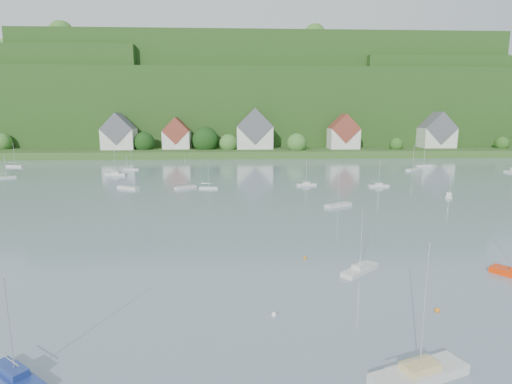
# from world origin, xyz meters

# --- Properties ---
(far_shore_strip) EXTENTS (600.00, 60.00, 3.00)m
(far_shore_strip) POSITION_xyz_m (0.00, 200.00, 1.50)
(far_shore_strip) COLOR #34551F
(far_shore_strip) RESTS_ON ground
(forested_ridge) EXTENTS (620.00, 181.22, 69.89)m
(forested_ridge) POSITION_xyz_m (0.39, 268.57, 22.89)
(forested_ridge) COLOR #183B13
(forested_ridge) RESTS_ON ground
(village_building_0) EXTENTS (14.00, 10.40, 16.00)m
(village_building_0) POSITION_xyz_m (-55.00, 187.00, 9.51)
(village_building_0) COLOR beige
(village_building_0) RESTS_ON far_shore_strip
(village_building_1) EXTENTS (12.00, 9.36, 14.00)m
(village_building_1) POSITION_xyz_m (-30.00, 189.00, 8.75)
(village_building_1) COLOR beige
(village_building_1) RESTS_ON far_shore_strip
(village_building_2) EXTENTS (16.00, 11.44, 18.00)m
(village_building_2) POSITION_xyz_m (5.00, 188.00, 10.27)
(village_building_2) COLOR beige
(village_building_2) RESTS_ON far_shore_strip
(village_building_3) EXTENTS (13.00, 10.40, 15.50)m
(village_building_3) POSITION_xyz_m (45.00, 186.00, 9.43)
(village_building_3) COLOR beige
(village_building_3) RESTS_ON far_shore_strip
(village_building_4) EXTENTS (15.00, 10.40, 16.50)m
(village_building_4) POSITION_xyz_m (90.00, 190.00, 9.59)
(village_building_4) COLOR beige
(village_building_4) RESTS_ON far_shore_strip
(near_sailboat_1) EXTENTS (5.37, 4.71, 7.57)m
(near_sailboat_1) POSITION_xyz_m (-18.60, 26.58, 0.42)
(near_sailboat_1) COLOR navy
(near_sailboat_1) RESTS_ON ground
(near_sailboat_2) EXTENTS (7.53, 4.42, 9.82)m
(near_sailboat_2) POSITION_xyz_m (9.02, 25.58, 0.49)
(near_sailboat_2) COLOR silver
(near_sailboat_2) RESTS_ON ground
(near_sailboat_3) EXTENTS (5.30, 4.97, 7.67)m
(near_sailboat_3) POSITION_xyz_m (10.74, 45.12, 0.42)
(near_sailboat_3) COLOR silver
(near_sailboat_3) RESTS_ON ground
(mooring_buoy_1) EXTENTS (0.49, 0.49, 0.49)m
(mooring_buoy_1) POSITION_xyz_m (-0.13, 35.12, 0.00)
(mooring_buoy_1) COLOR white
(mooring_buoy_1) RESTS_ON ground
(mooring_buoy_2) EXTENTS (0.50, 0.50, 0.50)m
(mooring_buoy_2) POSITION_xyz_m (15.03, 35.19, 0.00)
(mooring_buoy_2) COLOR orange
(mooring_buoy_2) RESTS_ON ground
(mooring_buoy_3) EXTENTS (0.44, 0.44, 0.44)m
(mooring_buoy_3) POSITION_xyz_m (5.16, 49.94, 0.00)
(mooring_buoy_3) COLOR orange
(mooring_buoy_3) RESTS_ON ground
(far_sailboat_cluster) EXTENTS (193.10, 72.24, 8.71)m
(far_sailboat_cluster) POSITION_xyz_m (15.94, 118.11, 0.37)
(far_sailboat_cluster) COLOR silver
(far_sailboat_cluster) RESTS_ON ground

